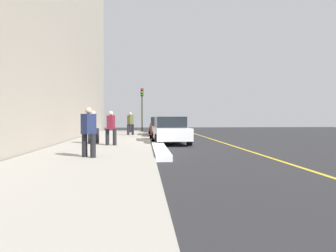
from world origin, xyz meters
TOP-DOWN VIEW (x-y plane):
  - ground_plane at (0.00, 0.00)m, footprint 56.00×56.00m
  - sidewalk at (0.00, -3.30)m, footprint 28.00×4.60m
  - building_facade at (0.00, -6.05)m, footprint 32.00×0.80m
  - lane_stripe_centre at (0.00, 3.20)m, footprint 28.00×0.14m
  - snow_bank_curb at (4.16, -0.70)m, footprint 5.52×0.56m
  - parked_car_green at (-11.75, 0.08)m, footprint 4.35×2.00m
  - parked_car_maroon at (-6.08, 0.04)m, footprint 4.67×2.01m
  - parked_car_white at (-0.06, 0.10)m, footprint 4.24×2.01m
  - pedestrian_tan_coat at (1.35, -3.90)m, footprint 0.50×0.54m
  - pedestrian_burgundy_coat at (2.31, -2.92)m, footprint 0.49×0.53m
  - pedestrian_olive_coat at (-6.23, -2.40)m, footprint 0.55×0.52m
  - pedestrian_grey_coat at (-10.44, -2.65)m, footprint 0.53×0.51m
  - pedestrian_navy_coat at (6.64, -3.17)m, footprint 0.52×0.49m
  - traffic_light_pole at (-11.81, -1.56)m, footprint 0.35×0.26m
  - rolling_suitcase at (-10.82, -2.55)m, footprint 0.34×0.22m

SIDE VIEW (x-z plane):
  - ground_plane at x=0.00m, z-range 0.00..0.00m
  - lane_stripe_centre at x=0.00m, z-range 0.00..0.01m
  - sidewalk at x=0.00m, z-range 0.00..0.15m
  - snow_bank_curb at x=4.16m, z-range 0.00..0.22m
  - rolling_suitcase at x=-10.82m, z-range -0.03..0.83m
  - parked_car_white at x=-0.06m, z-range 0.00..1.51m
  - parked_car_green at x=-11.75m, z-range 0.00..1.51m
  - parked_car_maroon at x=-6.08m, z-range 0.00..1.51m
  - pedestrian_burgundy_coat at x=2.31m, z-range 0.20..1.83m
  - pedestrian_navy_coat at x=6.64m, z-range 0.20..1.85m
  - pedestrian_tan_coat at x=1.35m, z-range 0.21..1.86m
  - pedestrian_grey_coat at x=-10.44m, z-range 0.21..1.87m
  - pedestrian_olive_coat at x=-6.23m, z-range 0.21..1.93m
  - traffic_light_pole at x=-11.81m, z-range 0.88..4.95m
  - building_facade at x=0.00m, z-range 0.00..15.00m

